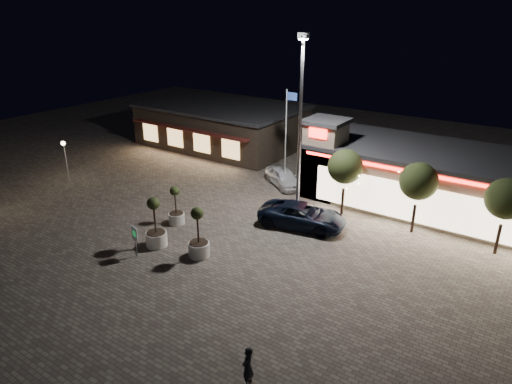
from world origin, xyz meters
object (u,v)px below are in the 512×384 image
Objects in this scene: pickup_truck at (302,215)px; white_sedan at (283,177)px; planter_mid at (156,231)px; planter_left at (176,212)px; pedestrian at (248,367)px; valet_sign at (135,236)px.

pickup_truck is 7.52m from white_sedan.
planter_mid is (-1.19, -13.13, 0.25)m from white_sedan.
white_sedan is 10.42m from planter_left.
planter_left reaches higher than pickup_truck.
pedestrian is (9.99, -19.09, 0.13)m from white_sedan.
planter_mid is 1.67× the size of valet_sign.
pickup_truck is 2.14× the size of planter_left.
planter_left is (-7.27, -4.46, 0.03)m from pickup_truck.
valet_sign is (-6.13, -9.06, 0.54)m from pickup_truck.
planter_left is (-12.33, 8.94, -0.04)m from pedestrian.
planter_left is 0.84× the size of planter_mid.
pedestrian is 0.91× the size of valet_sign.
planter_left is at bearing -132.15° from pedestrian.
white_sedan is 1.61× the size of planter_left.
valet_sign is at bearing -117.42° from pedestrian.
pickup_truck is 10.95m from valet_sign.
planter_mid is 1.66m from valet_sign.
planter_mid reaches higher than planter_left.
pickup_truck is at bearing 55.92° from valet_sign.
pedestrian reaches higher than pickup_truck.
valet_sign is at bearing -151.14° from white_sedan.
planter_left is (-2.34, -10.15, 0.09)m from white_sedan.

